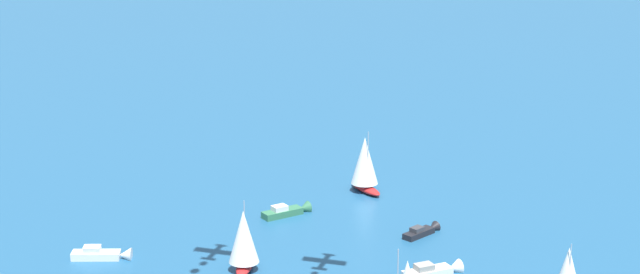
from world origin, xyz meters
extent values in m
cube|color=black|center=(31.94, 16.41, 0.51)|extent=(6.71, 3.25, 1.03)
cone|color=black|center=(35.80, 17.17, 0.51)|extent=(2.01, 2.34, 2.06)
cube|color=#38383D|center=(31.46, 16.32, 1.41)|extent=(2.52, 2.05, 0.77)
cube|color=white|center=(21.79, 1.79, 0.65)|extent=(8.41, 3.81, 1.30)
cone|color=white|center=(26.70, 1.03, 0.65)|extent=(2.45, 2.88, 2.59)
cube|color=gray|center=(21.19, 1.88, 1.78)|extent=(3.12, 2.49, 0.97)
cube|color=white|center=(-18.51, 38.15, 0.63)|extent=(7.97, 6.45, 1.26)
cone|color=white|center=(-14.48, 35.49, 0.63)|extent=(3.07, 3.22, 2.52)
cube|color=silver|center=(-19.00, 38.48, 1.73)|extent=(3.41, 3.20, 0.95)
ellipsoid|color=#B21E1E|center=(-0.54, 20.55, 0.62)|extent=(7.50, 8.46, 1.24)
cylinder|color=#B2B2B7|center=(-0.13, 21.07, 6.34)|extent=(0.14, 0.14, 10.20)
cone|color=white|center=(-0.82, 20.21, 5.83)|extent=(6.86, 6.86, 8.67)
cylinder|color=#B2B2B7|center=(36.08, -14.67, 4.31)|extent=(0.14, 0.14, 6.93)
cone|color=white|center=(36.43, -14.01, 3.96)|extent=(4.49, 4.49, 5.89)
cube|color=#33704C|center=(17.76, 38.27, 0.61)|extent=(7.69, 2.58, 1.22)
cone|color=#33704C|center=(22.44, 38.19, 0.61)|extent=(2.00, 2.48, 2.45)
cube|color=silver|center=(17.18, 38.28, 1.68)|extent=(2.71, 2.00, 0.92)
ellipsoid|color=#B21E1E|center=(38.61, 40.94, 0.67)|extent=(3.46, 9.71, 1.33)
cylinder|color=#B2B2B7|center=(38.55, 40.23, 6.80)|extent=(0.14, 0.14, 10.94)
cone|color=white|center=(38.65, 41.42, 6.26)|extent=(5.66, 5.66, 9.30)
camera|label=1|loc=(-81.70, -120.77, 68.28)|focal=61.30mm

